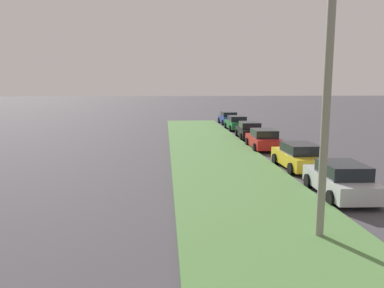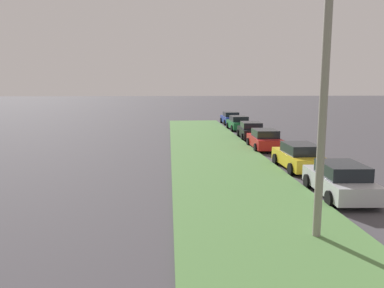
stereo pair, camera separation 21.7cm
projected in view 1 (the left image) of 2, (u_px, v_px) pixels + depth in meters
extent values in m
cube|color=#517F42|center=(232.00, 178.00, 18.95)|extent=(60.00, 6.00, 0.12)
cube|color=#B2B5BA|center=(340.00, 183.00, 15.94)|extent=(4.37, 1.98, 0.70)
cube|color=black|center=(343.00, 170.00, 15.65)|extent=(2.27, 1.69, 0.55)
cylinder|color=black|center=(308.00, 181.00, 17.29)|extent=(0.65, 0.25, 0.64)
cylinder|color=black|center=(347.00, 181.00, 17.34)|extent=(0.65, 0.25, 0.64)
cylinder|color=black|center=(331.00, 198.00, 14.62)|extent=(0.65, 0.25, 0.64)
cylinder|color=black|center=(377.00, 198.00, 14.67)|extent=(0.65, 0.25, 0.64)
cube|color=gold|center=(298.00, 159.00, 21.12)|extent=(4.34, 1.89, 0.70)
cube|color=black|center=(300.00, 148.00, 20.82)|extent=(2.23, 1.65, 0.55)
cylinder|color=black|center=(275.00, 159.00, 22.40)|extent=(0.64, 0.23, 0.64)
cylinder|color=black|center=(304.00, 158.00, 22.57)|extent=(0.64, 0.23, 0.64)
cylinder|color=black|center=(291.00, 169.00, 19.74)|extent=(0.64, 0.23, 0.64)
cylinder|color=black|center=(324.00, 168.00, 19.91)|extent=(0.64, 0.23, 0.64)
cube|color=red|center=(263.00, 141.00, 27.69)|extent=(4.33, 1.87, 0.70)
cube|color=black|center=(264.00, 133.00, 27.40)|extent=(2.23, 1.64, 0.55)
cylinder|color=black|center=(247.00, 142.00, 29.01)|extent=(0.64, 0.23, 0.64)
cylinder|color=black|center=(270.00, 142.00, 29.11)|extent=(0.64, 0.23, 0.64)
cylinder|color=black|center=(255.00, 148.00, 26.35)|extent=(0.64, 0.23, 0.64)
cylinder|color=black|center=(280.00, 148.00, 26.45)|extent=(0.64, 0.23, 0.64)
cube|color=black|center=(249.00, 132.00, 33.11)|extent=(4.38, 2.00, 0.70)
cube|color=black|center=(250.00, 125.00, 32.81)|extent=(2.27, 1.70, 0.55)
cylinder|color=black|center=(237.00, 133.00, 34.46)|extent=(0.65, 0.25, 0.64)
cylinder|color=black|center=(256.00, 133.00, 34.50)|extent=(0.65, 0.25, 0.64)
cylinder|color=black|center=(241.00, 137.00, 31.79)|extent=(0.65, 0.25, 0.64)
cylinder|color=black|center=(262.00, 137.00, 31.83)|extent=(0.65, 0.25, 0.64)
cube|color=#1E6B38|center=(236.00, 124.00, 39.43)|extent=(4.34, 1.89, 0.70)
cube|color=black|center=(237.00, 119.00, 39.14)|extent=(2.23, 1.65, 0.55)
cylinder|color=black|center=(226.00, 125.00, 40.72)|extent=(0.64, 0.23, 0.64)
cylinder|color=black|center=(242.00, 125.00, 40.88)|extent=(0.64, 0.23, 0.64)
cylinder|color=black|center=(230.00, 128.00, 38.06)|extent=(0.64, 0.23, 0.64)
cylinder|color=black|center=(248.00, 128.00, 38.23)|extent=(0.64, 0.23, 0.64)
cube|color=#23389E|center=(228.00, 119.00, 45.37)|extent=(4.34, 1.89, 0.70)
cube|color=black|center=(229.00, 114.00, 45.07)|extent=(2.23, 1.64, 0.55)
cylinder|color=black|center=(219.00, 120.00, 46.65)|extent=(0.64, 0.23, 0.64)
cylinder|color=black|center=(233.00, 120.00, 46.82)|extent=(0.64, 0.23, 0.64)
cylinder|color=black|center=(223.00, 122.00, 44.00)|extent=(0.64, 0.23, 0.64)
cylinder|color=black|center=(238.00, 122.00, 44.16)|extent=(0.64, 0.23, 0.64)
cylinder|color=gray|center=(326.00, 117.00, 11.02)|extent=(0.24, 0.24, 7.50)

